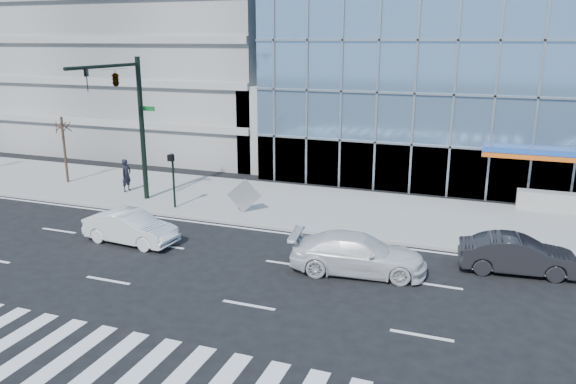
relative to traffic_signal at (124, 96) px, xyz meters
name	(u,v)px	position (x,y,z in m)	size (l,w,h in m)	color
ground	(288,264)	(11.00, -4.57, -6.16)	(160.00, 160.00, 0.00)	black
sidewalk	(339,209)	(11.00, 3.43, -6.09)	(120.00, 8.00, 0.15)	gray
parking_garage	(182,28)	(-9.00, 21.43, 3.84)	(24.00, 24.00, 20.00)	gray
ramp_block	(297,125)	(5.00, 13.43, -3.16)	(6.00, 8.00, 6.00)	gray
traffic_signal	(124,96)	(0.00, 0.00, 0.00)	(1.14, 5.74, 8.00)	black
ped_signal_post	(173,172)	(2.50, 0.37, -4.02)	(0.30, 0.33, 3.00)	black
street_tree_near	(62,126)	(-7.00, 2.93, -2.39)	(1.10, 1.10, 4.23)	#332319
white_suv	(358,254)	(13.89, -4.37, -5.38)	(2.20, 5.42, 1.57)	silver
white_sedan	(131,227)	(3.33, -4.71, -5.43)	(1.56, 4.47, 1.47)	silver
dark_sedan	(518,255)	(19.89, -2.16, -5.41)	(1.59, 4.56, 1.50)	black
pedestrian	(126,175)	(-2.00, 2.35, -5.03)	(0.72, 0.47, 1.97)	black
tilted_panel	(244,196)	(6.44, 0.96, -5.10)	(1.30, 0.06, 1.30)	gray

